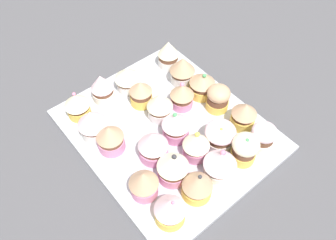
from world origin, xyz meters
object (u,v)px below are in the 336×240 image
(cupcake_2, at_px, (218,98))
(cupcake_11, at_px, (175,126))
(cupcake_20, at_px, (144,183))
(baking_tray, at_px, (168,130))
(cupcake_5, at_px, (168,54))
(cupcake_10, at_px, (198,143))
(cupcake_14, at_px, (128,78))
(cupcake_13, at_px, (141,92))
(cupcake_23, at_px, (77,105))
(cupcake_7, at_px, (220,135))
(cupcake_22, at_px, (93,123))
(cupcake_0, at_px, (263,137))
(cupcake_17, at_px, (153,145))
(cupcake_21, at_px, (110,138))
(cupcake_12, at_px, (160,105))
(cupcake_4, at_px, (182,69))
(cupcake_9, at_px, (220,164))
(cupcake_1, at_px, (244,115))
(cupcake_15, at_px, (197,184))
(cupcake_3, at_px, (202,84))
(cupcake_19, at_px, (170,209))
(cupcake_6, at_px, (245,148))
(cupcake_8, at_px, (182,95))
(cupcake_16, at_px, (173,167))
(cupcake_18, at_px, (102,87))

(cupcake_2, bearing_deg, cupcake_11, 90.45)
(cupcake_20, bearing_deg, baking_tray, -55.89)
(cupcake_5, relative_size, cupcake_10, 0.98)
(cupcake_14, bearing_deg, cupcake_20, 150.61)
(cupcake_13, xyz_separation_m, cupcake_23, (0.06, 0.13, -0.00))
(cupcake_7, distance_m, cupcake_22, 0.27)
(cupcake_0, distance_m, cupcake_23, 0.41)
(cupcake_5, bearing_deg, cupcake_17, 134.07)
(cupcake_21, height_order, cupcake_22, cupcake_22)
(cupcake_12, distance_m, cupcake_17, 0.11)
(cupcake_4, height_order, cupcake_11, cupcake_4)
(cupcake_9, relative_size, cupcake_21, 1.05)
(cupcake_1, bearing_deg, cupcake_22, 55.08)
(cupcake_15, distance_m, cupcake_21, 0.21)
(cupcake_3, relative_size, cupcake_7, 1.07)
(cupcake_0, height_order, cupcake_5, cupcake_5)
(cupcake_0, bearing_deg, cupcake_19, 89.98)
(cupcake_1, bearing_deg, cupcake_20, 88.56)
(cupcake_0, distance_m, cupcake_10, 0.14)
(baking_tray, distance_m, cupcake_17, 0.09)
(cupcake_5, height_order, cupcake_22, same)
(cupcake_1, distance_m, cupcake_11, 0.16)
(cupcake_2, height_order, cupcake_6, cupcake_6)
(cupcake_9, bearing_deg, cupcake_19, 93.96)
(cupcake_15, bearing_deg, cupcake_6, -91.02)
(cupcake_5, relative_size, cupcake_8, 1.08)
(cupcake_8, distance_m, cupcake_16, 0.19)
(cupcake_3, xyz_separation_m, cupcake_4, (0.06, 0.01, 0.01))
(cupcake_5, xyz_separation_m, cupcake_7, (-0.26, 0.08, -0.01))
(cupcake_6, bearing_deg, cupcake_9, 84.23)
(cupcake_5, distance_m, cupcake_23, 0.27)
(cupcake_20, bearing_deg, cupcake_14, -29.39)
(cupcake_13, distance_m, cupcake_18, 0.09)
(cupcake_18, xyz_separation_m, cupcake_23, (-0.01, 0.07, -0.00))
(cupcake_6, distance_m, cupcake_23, 0.38)
(cupcake_9, height_order, cupcake_10, cupcake_10)
(cupcake_11, distance_m, cupcake_12, 0.07)
(cupcake_1, bearing_deg, cupcake_10, 86.67)
(cupcake_18, bearing_deg, cupcake_12, -152.02)
(baking_tray, distance_m, cupcake_4, 0.16)
(cupcake_4, distance_m, cupcake_17, 0.23)
(cupcake_4, relative_size, cupcake_7, 1.14)
(cupcake_0, distance_m, cupcake_9, 0.12)
(cupcake_1, bearing_deg, cupcake_14, 27.01)
(baking_tray, xyz_separation_m, cupcake_12, (0.04, -0.01, 0.05))
(cupcake_22, bearing_deg, cupcake_11, -131.47)
(cupcake_15, height_order, cupcake_20, same)
(cupcake_8, bearing_deg, cupcake_1, -153.09)
(cupcake_1, relative_size, cupcake_6, 0.91)
(cupcake_10, bearing_deg, cupcake_18, 14.25)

